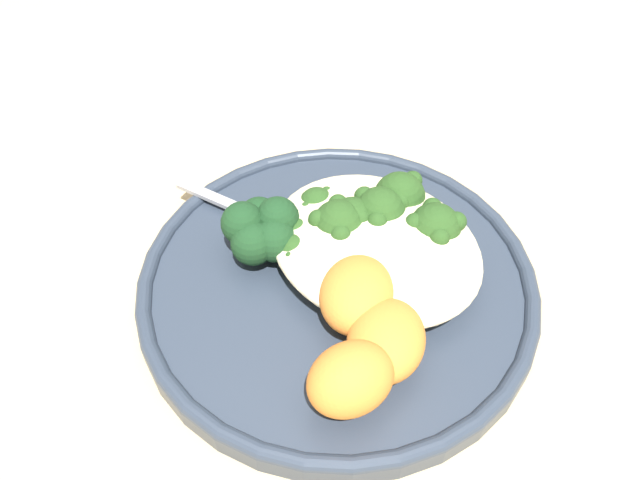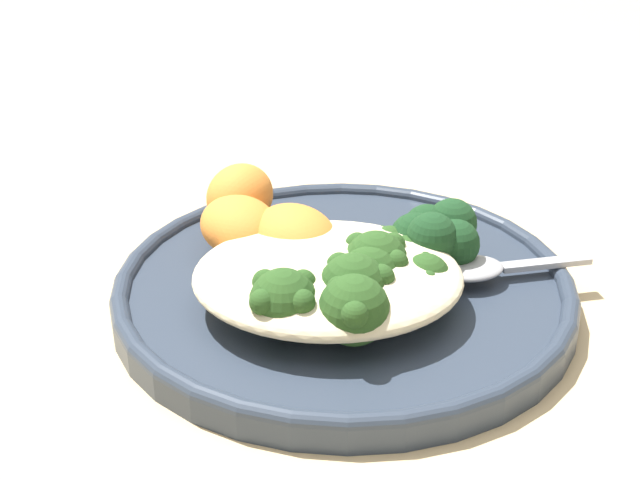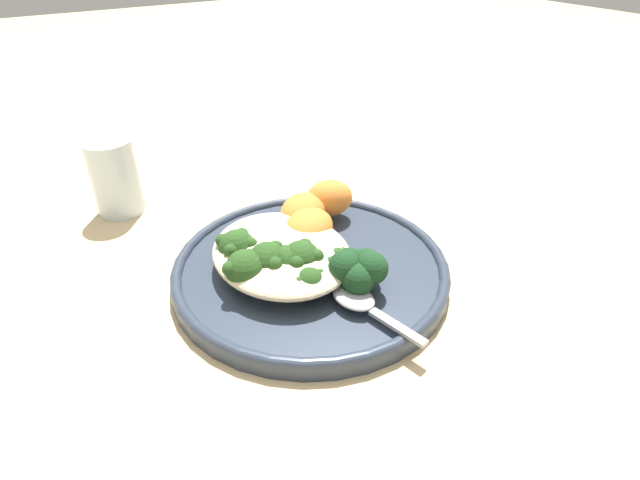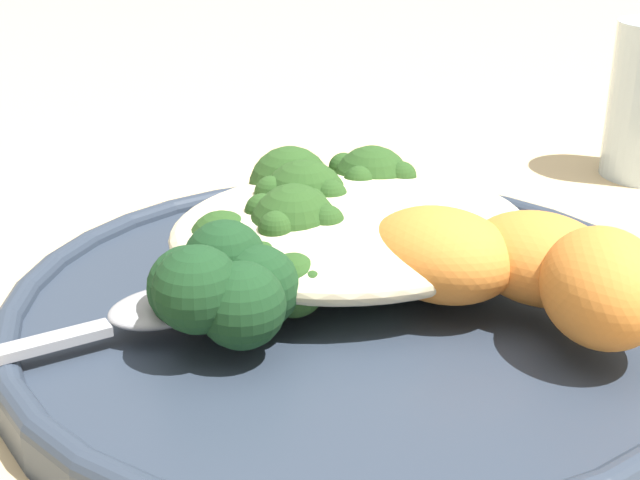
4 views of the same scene
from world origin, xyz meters
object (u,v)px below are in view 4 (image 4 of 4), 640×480
broccoli_stalk_2 (313,209)px  plate (350,309)px  broccoli_stalk_3 (319,235)px  broccoli_stalk_5 (275,255)px  quinoa_mound (342,230)px  sweet_potato_chunk_1 (540,258)px  sweet_potato_chunk_0 (603,288)px  broccoli_stalk_6 (294,277)px  sweet_potato_chunk_2 (441,254)px  kale_tuft (222,286)px  broccoli_stalk_1 (308,202)px  spoon (147,312)px  broccoli_stalk_4 (311,237)px  broccoli_stalk_7 (339,280)px  broccoli_stalk_0 (375,194)px

broccoli_stalk_2 → plate: bearing=159.7°
broccoli_stalk_3 → broccoli_stalk_5: size_ratio=0.76×
plate → quinoa_mound: 0.04m
broccoli_stalk_5 → broccoli_stalk_3: bearing=-138.3°
broccoli_stalk_3 → broccoli_stalk_2: bearing=-52.5°
sweet_potato_chunk_1 → sweet_potato_chunk_0: bearing=-85.9°
broccoli_stalk_6 → sweet_potato_chunk_2: bearing=172.6°
broccoli_stalk_6 → sweet_potato_chunk_0: bearing=151.0°
quinoa_mound → kale_tuft: bearing=-143.8°
kale_tuft → sweet_potato_chunk_1: bearing=-6.0°
broccoli_stalk_1 → broccoli_stalk_6: broccoli_stalk_1 is taller
broccoli_stalk_5 → sweet_potato_chunk_1: sweet_potato_chunk_1 is taller
plate → spoon: spoon is taller
broccoli_stalk_5 → sweet_potato_chunk_2: (0.06, -0.04, 0.01)m
plate → broccoli_stalk_1: bearing=89.6°
kale_tuft → broccoli_stalk_3: bearing=38.9°
broccoli_stalk_4 → sweet_potato_chunk_0: (0.09, -0.09, 0.00)m
broccoli_stalk_5 → broccoli_stalk_7: size_ratio=1.31×
broccoli_stalk_3 → sweet_potato_chunk_1: same height
broccoli_stalk_2 → broccoli_stalk_5: (-0.03, -0.03, -0.01)m
broccoli_stalk_6 → kale_tuft: size_ratio=1.35×
broccoli_stalk_2 → broccoli_stalk_6: bearing=131.1°
broccoli_stalk_0 → kale_tuft: (-0.09, -0.08, 0.00)m
broccoli_stalk_0 → sweet_potato_chunk_0: size_ratio=2.00×
broccoli_stalk_3 → broccoli_stalk_7: broccoli_stalk_3 is taller
broccoli_stalk_2 → sweet_potato_chunk_0: sweet_potato_chunk_0 is taller
plate → sweet_potato_chunk_2: 0.05m
broccoli_stalk_7 → broccoli_stalk_0: bearing=-128.8°
sweet_potato_chunk_2 → kale_tuft: kale_tuft is taller
broccoli_stalk_2 → broccoli_stalk_3: broccoli_stalk_2 is taller
broccoli_stalk_5 → sweet_potato_chunk_2: 0.07m
plate → sweet_potato_chunk_0: sweet_potato_chunk_0 is taller
broccoli_stalk_7 → spoon: 0.08m
broccoli_stalk_2 → broccoli_stalk_5: size_ratio=0.83×
broccoli_stalk_3 → broccoli_stalk_4: bearing=97.1°
broccoli_stalk_7 → sweet_potato_chunk_1: bearing=158.9°
broccoli_stalk_3 → sweet_potato_chunk_0: sweet_potato_chunk_0 is taller
quinoa_mound → broccoli_stalk_7: bearing=-111.3°
broccoli_stalk_4 → broccoli_stalk_2: bearing=-72.3°
broccoli_stalk_0 → broccoli_stalk_3: bearing=141.4°
kale_tuft → quinoa_mound: bearing=36.2°
broccoli_stalk_3 → broccoli_stalk_4: broccoli_stalk_4 is taller
broccoli_stalk_1 → spoon: broccoli_stalk_1 is taller
broccoli_stalk_6 → sweet_potato_chunk_2: size_ratio=1.22×
broccoli_stalk_4 → broccoli_stalk_5: broccoli_stalk_4 is taller
broccoli_stalk_4 → broccoli_stalk_6: (-0.01, -0.02, -0.01)m
sweet_potato_chunk_2 → sweet_potato_chunk_1: bearing=-22.6°
broccoli_stalk_0 → sweet_potato_chunk_1: broccoli_stalk_0 is taller
broccoli_stalk_5 → broccoli_stalk_6: 0.02m
broccoli_stalk_2 → broccoli_stalk_4: bearing=137.6°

